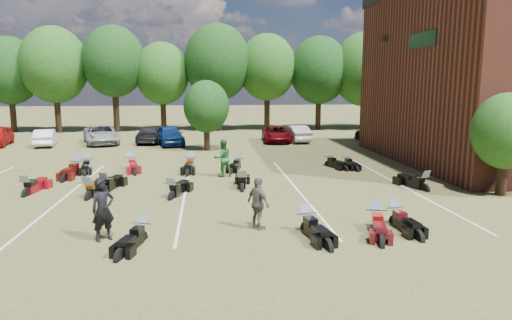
{
  "coord_description": "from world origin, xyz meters",
  "views": [
    {
      "loc": [
        -2.01,
        -16.81,
        4.77
      ],
      "look_at": [
        0.25,
        4.0,
        1.2
      ],
      "focal_mm": 32.0,
      "sensor_mm": 36.0,
      "label": 1
    }
  ],
  "objects": [
    {
      "name": "ground",
      "position": [
        0.0,
        0.0,
        0.0
      ],
      "size": [
        160.0,
        160.0,
        0.0
      ],
      "primitive_type": "plane",
      "color": "brown",
      "rests_on": "ground"
    },
    {
      "name": "car_1",
      "position": [
        -14.18,
        19.09,
        0.64
      ],
      "size": [
        2.08,
        4.09,
        1.28
      ],
      "primitive_type": "imported",
      "rotation": [
        0.0,
        0.0,
        3.33
      ],
      "color": "silver",
      "rests_on": "ground"
    },
    {
      "name": "car_2",
      "position": [
        -10.25,
        19.86,
        0.74
      ],
      "size": [
        3.89,
        5.8,
        1.48
      ],
      "primitive_type": "imported",
      "rotation": [
        0.0,
        0.0,
        0.29
      ],
      "color": "gray",
      "rests_on": "ground"
    },
    {
      "name": "car_3",
      "position": [
        -6.43,
        20.08,
        0.66
      ],
      "size": [
        2.16,
        4.68,
        1.33
      ],
      "primitive_type": "imported",
      "rotation": [
        0.0,
        0.0,
        3.07
      ],
      "color": "black",
      "rests_on": "ground"
    },
    {
      "name": "car_4",
      "position": [
        -4.86,
        18.59,
        0.76
      ],
      "size": [
        2.82,
        4.77,
        1.52
      ],
      "primitive_type": "imported",
      "rotation": [
        0.0,
        0.0,
        0.24
      ],
      "color": "navy",
      "rests_on": "ground"
    },
    {
      "name": "car_5",
      "position": [
        5.19,
        19.49,
        0.68
      ],
      "size": [
        1.95,
        4.25,
        1.35
      ],
      "primitive_type": "imported",
      "rotation": [
        0.0,
        0.0,
        3.27
      ],
      "color": "beige",
      "rests_on": "ground"
    },
    {
      "name": "car_6",
      "position": [
        3.58,
        19.49,
        0.63
      ],
      "size": [
        2.37,
        4.68,
        1.27
      ],
      "primitive_type": "imported",
      "rotation": [
        0.0,
        0.0,
        -0.06
      ],
      "color": "#5F050B",
      "rests_on": "ground"
    },
    {
      "name": "car_7",
      "position": [
        12.14,
        19.05,
        0.71
      ],
      "size": [
        3.77,
        5.25,
        1.41
      ],
      "primitive_type": "imported",
      "rotation": [
        0.0,
        0.0,
        3.56
      ],
      "color": "#3B3B40",
      "rests_on": "ground"
    },
    {
      "name": "person_black",
      "position": [
        -5.18,
        -3.04,
        0.96
      ],
      "size": [
        0.84,
        0.78,
        1.93
      ],
      "primitive_type": "imported",
      "rotation": [
        0.0,
        0.0,
        0.59
      ],
      "color": "black",
      "rests_on": "ground"
    },
    {
      "name": "person_green",
      "position": [
        -1.22,
        6.14,
        0.96
      ],
      "size": [
        1.12,
        0.99,
        1.93
      ],
      "primitive_type": "imported",
      "rotation": [
        0.0,
        0.0,
        3.47
      ],
      "color": "#24602A",
      "rests_on": "ground"
    },
    {
      "name": "person_grey",
      "position": [
        -0.38,
        -2.5,
        0.87
      ],
      "size": [
        0.91,
        1.09,
        1.75
      ],
      "primitive_type": "imported",
      "rotation": [
        0.0,
        0.0,
        2.14
      ],
      "color": "#524F47",
      "rests_on": "ground"
    },
    {
      "name": "motorcycle_3",
      "position": [
        -4.03,
        -3.24,
        0.0
      ],
      "size": [
        1.2,
        2.17,
        1.15
      ],
      "primitive_type": null,
      "rotation": [
        0.0,
        0.0,
        -0.28
      ],
      "color": "black",
      "rests_on": "ground"
    },
    {
      "name": "motorcycle_4",
      "position": [
        1.12,
        -2.94,
        0.0
      ],
      "size": [
        1.1,
        2.35,
        1.26
      ],
      "primitive_type": null,
      "rotation": [
        0.0,
        0.0,
        0.17
      ],
      "color": "black",
      "rests_on": "ground"
    },
    {
      "name": "motorcycle_5",
      "position": [
        4.28,
        -2.51,
        0.0
      ],
      "size": [
        0.84,
        2.22,
        1.21
      ],
      "primitive_type": null,
      "rotation": [
        0.0,
        0.0,
        0.07
      ],
      "color": "black",
      "rests_on": "ground"
    },
    {
      "name": "motorcycle_6",
      "position": [
        3.5,
        -2.83,
        0.0
      ],
      "size": [
        1.29,
        2.38,
        1.27
      ],
      "primitive_type": null,
      "rotation": [
        0.0,
        0.0,
        -0.26
      ],
      "color": "#460A10",
      "rests_on": "ground"
    },
    {
      "name": "motorcycle_7",
      "position": [
        -9.68,
        3.0,
        0.0
      ],
      "size": [
        1.04,
        2.41,
        1.3
      ],
      "primitive_type": null,
      "rotation": [
        0.0,
        0.0,
        3.01
      ],
      "color": "maroon",
      "rests_on": "ground"
    },
    {
      "name": "motorcycle_8",
      "position": [
        -6.91,
        2.17,
        0.0
      ],
      "size": [
        1.06,
        2.5,
        1.35
      ],
      "primitive_type": null,
      "rotation": [
        0.0,
        0.0,
        3.02
      ],
      "color": "black",
      "rests_on": "ground"
    },
    {
      "name": "motorcycle_9",
      "position": [
        -6.47,
        3.17,
        0.0
      ],
      "size": [
        1.24,
        2.46,
        1.31
      ],
      "primitive_type": null,
      "rotation": [
        0.0,
        0.0,
        2.92
      ],
      "color": "black",
      "rests_on": "ground"
    },
    {
      "name": "motorcycle_10",
      "position": [
        -3.48,
        1.83,
        0.0
      ],
      "size": [
        1.42,
        2.41,
        1.28
      ],
      "primitive_type": null,
      "rotation": [
        0.0,
        0.0,
        2.82
      ],
      "color": "black",
      "rests_on": "ground"
    },
    {
      "name": "motorcycle_12",
      "position": [
        -0.47,
        2.97,
        0.0
      ],
      "size": [
        0.96,
        2.44,
        1.33
      ],
      "primitive_type": null,
      "rotation": [
        0.0,
        0.0,
        3.06
      ],
      "color": "black",
      "rests_on": "ground"
    },
    {
      "name": "motorcycle_13",
      "position": [
        7.57,
        2.07,
        0.0
      ],
      "size": [
        1.4,
        2.43,
        1.29
      ],
      "primitive_type": null,
      "rotation": [
        0.0,
        0.0,
        3.45
      ],
      "color": "black",
      "rests_on": "ground"
    },
    {
      "name": "motorcycle_14",
      "position": [
        -8.82,
        7.57,
        0.0
      ],
      "size": [
        0.99,
        2.55,
        1.39
      ],
      "primitive_type": null,
      "rotation": [
        0.0,
        0.0,
        -0.08
      ],
      "color": "#410C09",
      "rests_on": "ground"
    },
    {
      "name": "motorcycle_15",
      "position": [
        -6.22,
        8.8,
        0.0
      ],
      "size": [
        1.34,
        2.55,
        1.36
      ],
      "primitive_type": null,
      "rotation": [
        0.0,
        0.0,
        0.24
      ],
      "color": "maroon",
      "rests_on": "ground"
    },
    {
      "name": "motorcycle_16",
      "position": [
        -8.58,
        8.73,
        0.0
      ],
      "size": [
        1.1,
        2.4,
        1.29
      ],
      "primitive_type": null,
      "rotation": [
        0.0,
        0.0,
        0.16
      ],
      "color": "black",
      "rests_on": "ground"
    },
    {
      "name": "motorcycle_17",
      "position": [
        -2.89,
        8.37,
        0.0
      ],
      "size": [
        0.99,
        2.56,
        1.4
      ],
      "primitive_type": null,
      "rotation": [
        0.0,
        0.0,
        -0.08
      ],
      "color": "black",
      "rests_on": "ground"
    },
    {
      "name": "motorcycle_18",
      "position": [
        -0.26,
        8.28,
        0.0
      ],
      "size": [
        1.33,
        2.24,
        1.19
      ],
      "primitive_type": null,
      "rotation": [
        0.0,
        0.0,
        -0.33
      ],
      "color": "black",
      "rests_on": "ground"
    },
    {
      "name": "motorcycle_19",
      "position": [
        4.93,
        8.42,
        0.0
      ],
      "size": [
        1.37,
        2.25,
        1.2
      ],
      "primitive_type": null,
      "rotation": [
        0.0,
        0.0,
        0.35
      ],
      "color": "black",
      "rests_on": "ground"
    },
    {
      "name": "motorcycle_20",
      "position": [
        5.91,
        8.2,
        0.0
      ],
      "size": [
        0.83,
        2.08,
        1.13
      ],
      "primitive_type": null,
      "rotation": [
        0.0,
        0.0,
        0.09
      ],
      "color": "black",
      "rests_on": "ground"
    },
    {
      "name": "tree_line",
      "position": [
        -1.0,
        29.0,
        6.31
      ],
      "size": [
        56.0,
        6.0,
        9.79
      ],
      "color": "black",
      "rests_on": "ground"
    },
    {
      "name": "young_tree_near_building",
      "position": [
        10.5,
        1.0,
        2.75
      ],
      "size": [
        2.8,
        2.8,
        4.16
      ],
      "color": "black",
      "rests_on": "ground"
    },
    {
      "name": "young_tree_midfield",
      "position": [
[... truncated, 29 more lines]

